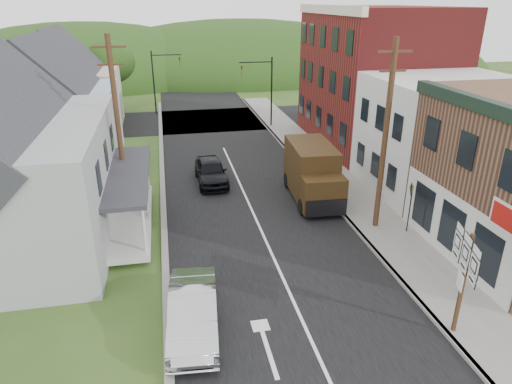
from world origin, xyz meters
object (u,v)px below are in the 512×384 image
silver_sedan (193,312)px  route_sign_cluster (464,270)px  warning_sign (410,200)px  delivery_van (313,173)px  dark_sedan (211,171)px

silver_sedan → route_sign_cluster: size_ratio=1.25×
warning_sign → route_sign_cluster: bearing=-86.4°
delivery_van → warning_sign: size_ratio=2.22×
dark_sedan → warning_sign: 12.04m
delivery_van → route_sign_cluster: route_sign_cluster is taller
dark_sedan → delivery_van: size_ratio=0.79×
dark_sedan → delivery_van: delivery_van is taller
silver_sedan → delivery_van: bearing=58.0°
dark_sedan → route_sign_cluster: bearing=-68.4°
warning_sign → dark_sedan: bearing=154.9°
route_sign_cluster → warning_sign: bearing=89.5°
dark_sedan → route_sign_cluster: size_ratio=1.20×
dark_sedan → silver_sedan: bearing=-99.8°
warning_sign → silver_sedan: bearing=-134.7°
delivery_van → route_sign_cluster: bearing=-81.1°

